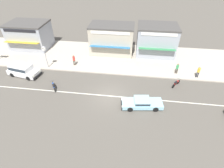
{
  "coord_description": "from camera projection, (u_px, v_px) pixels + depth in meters",
  "views": [
    {
      "loc": [
        2.38,
        -15.78,
        14.1
      ],
      "look_at": [
        0.13,
        1.37,
        0.8
      ],
      "focal_mm": 28.0,
      "sensor_mm": 36.0,
      "label": 1
    }
  ],
  "objects": [
    {
      "name": "ground_plane",
      "position": [
        110.0,
        96.0,
        21.25
      ],
      "size": [
        160.0,
        160.0,
        0.0
      ],
      "primitive_type": "plane",
      "color": "#544F47"
    },
    {
      "name": "lane_centre_stripe",
      "position": [
        110.0,
        96.0,
        21.25
      ],
      "size": [
        50.4,
        0.14,
        0.01
      ],
      "primitive_type": "cube",
      "color": "silver",
      "rests_on": "ground"
    },
    {
      "name": "kerb_strip",
      "position": [
        118.0,
        57.0,
        28.73
      ],
      "size": [
        68.0,
        10.0,
        0.15
      ],
      "primitive_type": "cube",
      "color": "#ADA393",
      "rests_on": "ground"
    },
    {
      "name": "sedan_pale_blue_0",
      "position": [
        142.0,
        103.0,
        19.53
      ],
      "size": [
        4.78,
        2.22,
        1.06
      ],
      "color": "#93C6D6",
      "rests_on": "ground"
    },
    {
      "name": "minivan_white_2",
      "position": [
        23.0,
        70.0,
        24.35
      ],
      "size": [
        4.72,
        2.63,
        1.56
      ],
      "color": "white",
      "rests_on": "ground"
    },
    {
      "name": "motorcycle_0",
      "position": [
        54.0,
        86.0,
        22.17
      ],
      "size": [
        1.1,
        1.67,
        0.8
      ],
      "color": "black",
      "rests_on": "ground"
    },
    {
      "name": "motorcycle_1",
      "position": [
        176.0,
        83.0,
        22.62
      ],
      "size": [
        1.22,
        1.48,
        0.8
      ],
      "color": "black",
      "rests_on": "ground"
    },
    {
      "name": "street_clock",
      "position": [
        44.0,
        52.0,
        24.66
      ],
      "size": [
        0.67,
        0.22,
        3.38
      ],
      "color": "#9E9EA3",
      "rests_on": "kerb_strip"
    },
    {
      "name": "pedestrian_mid_kerb",
      "position": [
        199.0,
        71.0,
        23.51
      ],
      "size": [
        0.34,
        0.34,
        1.73
      ],
      "color": "#333338",
      "rests_on": "kerb_strip"
    },
    {
      "name": "pedestrian_by_shop",
      "position": [
        177.0,
        68.0,
        24.34
      ],
      "size": [
        0.34,
        0.34,
        1.58
      ],
      "color": "#4C4238",
      "rests_on": "kerb_strip"
    },
    {
      "name": "pedestrian_far_end",
      "position": [
        74.0,
        59.0,
        26.08
      ],
      "size": [
        0.34,
        0.34,
        1.68
      ],
      "color": "#4C4238",
      "rests_on": "kerb_strip"
    },
    {
      "name": "shopfront_corner_warung",
      "position": [
        112.0,
        39.0,
        28.71
      ],
      "size": [
        7.06,
        4.93,
        4.69
      ],
      "color": "#B2A893",
      "rests_on": "kerb_strip"
    },
    {
      "name": "shopfront_mid_block",
      "position": [
        156.0,
        40.0,
        28.28
      ],
      "size": [
        6.24,
        5.43,
        4.77
      ],
      "color": "#999EA8",
      "rests_on": "kerb_strip"
    },
    {
      "name": "shopfront_far_kios",
      "position": [
        30.0,
        35.0,
        30.36
      ],
      "size": [
        6.49,
        5.61,
        4.39
      ],
      "color": "#999EA8",
      "rests_on": "kerb_strip"
    }
  ]
}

